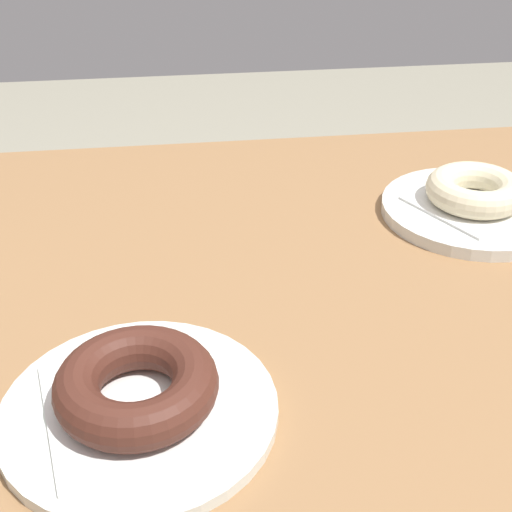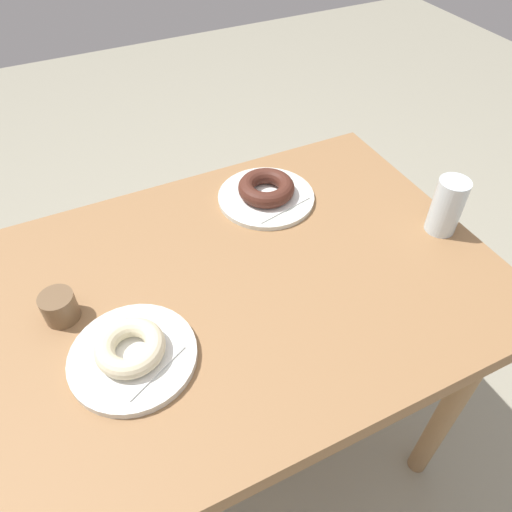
# 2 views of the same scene
# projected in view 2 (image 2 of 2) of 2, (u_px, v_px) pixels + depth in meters

# --- Properties ---
(ground_plane) EXTENTS (6.00, 6.00, 0.00)m
(ground_plane) POSITION_uv_depth(u_px,v_px,m) (246.00, 445.00, 1.40)
(ground_plane) COLOR gray
(table) EXTENTS (0.95, 0.68, 0.73)m
(table) POSITION_uv_depth(u_px,v_px,m) (242.00, 311.00, 0.95)
(table) COLOR olive
(table) RESTS_ON ground_plane
(plate_sugar_ring) EXTENTS (0.20, 0.20, 0.01)m
(plate_sugar_ring) POSITION_uv_depth(u_px,v_px,m) (133.00, 357.00, 0.76)
(plate_sugar_ring) COLOR silver
(plate_sugar_ring) RESTS_ON table
(napkin_sugar_ring) EXTENTS (0.16, 0.16, 0.00)m
(napkin_sugar_ring) POSITION_uv_depth(u_px,v_px,m) (132.00, 354.00, 0.75)
(napkin_sugar_ring) COLOR white
(napkin_sugar_ring) RESTS_ON plate_sugar_ring
(donut_sugar_ring) EXTENTS (0.11, 0.11, 0.03)m
(donut_sugar_ring) POSITION_uv_depth(u_px,v_px,m) (130.00, 347.00, 0.74)
(donut_sugar_ring) COLOR beige
(donut_sugar_ring) RESTS_ON napkin_sugar_ring
(plate_chocolate_ring) EXTENTS (0.21, 0.21, 0.01)m
(plate_chocolate_ring) POSITION_uv_depth(u_px,v_px,m) (266.00, 197.00, 1.04)
(plate_chocolate_ring) COLOR silver
(plate_chocolate_ring) RESTS_ON table
(napkin_chocolate_ring) EXTENTS (0.16, 0.16, 0.00)m
(napkin_chocolate_ring) POSITION_uv_depth(u_px,v_px,m) (266.00, 195.00, 1.04)
(napkin_chocolate_ring) COLOR white
(napkin_chocolate_ring) RESTS_ON plate_chocolate_ring
(donut_chocolate_ring) EXTENTS (0.12, 0.12, 0.03)m
(donut_chocolate_ring) POSITION_uv_depth(u_px,v_px,m) (266.00, 188.00, 1.03)
(donut_chocolate_ring) COLOR #482319
(donut_chocolate_ring) RESTS_ON napkin_chocolate_ring
(water_glass) EXTENTS (0.06, 0.06, 0.12)m
(water_glass) POSITION_uv_depth(u_px,v_px,m) (447.00, 206.00, 0.94)
(water_glass) COLOR silver
(water_glass) RESTS_ON table
(sugar_jar) EXTENTS (0.06, 0.06, 0.05)m
(sugar_jar) POSITION_uv_depth(u_px,v_px,m) (59.00, 307.00, 0.80)
(sugar_jar) COLOR brown
(sugar_jar) RESTS_ON table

